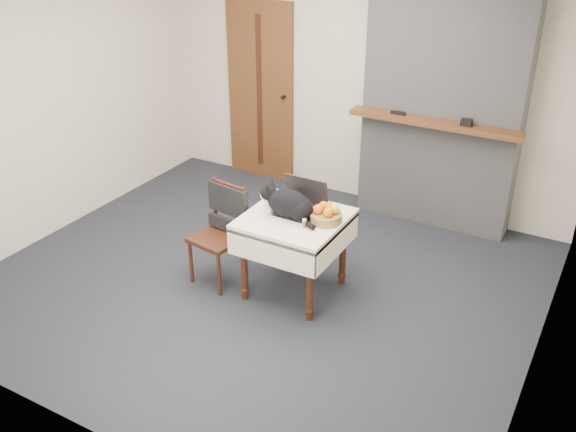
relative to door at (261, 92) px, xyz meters
name	(u,v)px	position (x,y,z in m)	size (l,w,h in m)	color
ground	(262,280)	(1.20, -1.97, -1.00)	(4.50, 4.50, 0.00)	black
room_shell	(288,66)	(1.20, -1.51, 0.76)	(4.52, 4.01, 2.61)	beige
door	(261,92)	(0.00, 0.00, 0.00)	(0.82, 0.10, 2.00)	brown
chimney	(444,96)	(2.10, -0.13, 0.30)	(1.62, 0.48, 2.60)	gray
side_table	(295,229)	(1.52, -1.97, -0.41)	(0.78, 0.78, 0.70)	#381E0F
laptop	(301,205)	(1.53, -1.89, -0.23)	(0.39, 0.33, 0.28)	#B7B7BC
cat	(290,204)	(1.49, -2.00, -0.19)	(0.55, 0.24, 0.27)	black
cream_jar	(268,204)	(1.25, -1.94, -0.26)	(0.07, 0.07, 0.07)	white
pill_bottle	(304,223)	(1.67, -2.09, -0.26)	(0.03, 0.03, 0.07)	#AD4715
fruit_basket	(326,215)	(1.77, -1.92, -0.24)	(0.26, 0.26, 0.15)	olive
desk_clutter	(322,220)	(1.74, -1.92, -0.30)	(0.12, 0.01, 0.01)	black
chair	(223,220)	(0.89, -2.06, -0.45)	(0.44, 0.44, 0.87)	#381E0F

